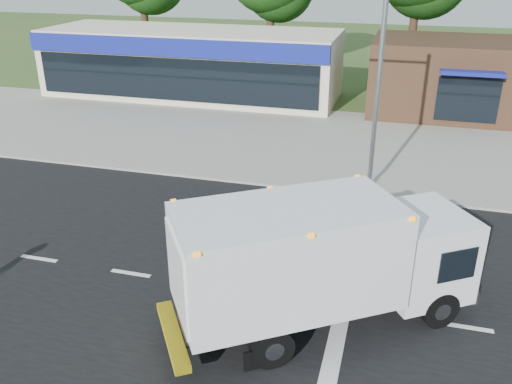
% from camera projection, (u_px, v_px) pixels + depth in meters
% --- Properties ---
extents(ground, '(120.00, 120.00, 0.00)m').
position_uv_depth(ground, '(232.00, 290.00, 14.58)').
color(ground, '#385123').
rests_on(ground, ground).
extents(road_asphalt, '(60.00, 14.00, 0.02)m').
position_uv_depth(road_asphalt, '(232.00, 290.00, 14.58)').
color(road_asphalt, black).
rests_on(road_asphalt, ground).
extents(sidewalk, '(60.00, 2.40, 0.12)m').
position_uv_depth(sidewalk, '(294.00, 176.00, 21.77)').
color(sidewalk, gray).
rests_on(sidewalk, ground).
extents(parking_apron, '(60.00, 9.00, 0.02)m').
position_uv_depth(parking_apron, '(318.00, 134.00, 26.89)').
color(parking_apron, gray).
rests_on(parking_apron, ground).
extents(lane_markings, '(55.20, 7.00, 0.01)m').
position_uv_depth(lane_markings, '(268.00, 329.00, 13.06)').
color(lane_markings, silver).
rests_on(lane_markings, road_asphalt).
extents(ems_box_truck, '(7.42, 6.00, 3.28)m').
position_uv_depth(ems_box_truck, '(320.00, 258.00, 12.48)').
color(ems_box_truck, black).
rests_on(ems_box_truck, ground).
extents(retail_strip_mall, '(18.00, 6.20, 4.00)m').
position_uv_depth(retail_strip_mall, '(191.00, 63.00, 33.49)').
color(retail_strip_mall, beige).
rests_on(retail_strip_mall, ground).
extents(brown_storefront, '(10.00, 6.70, 4.00)m').
position_uv_depth(brown_storefront, '(464.00, 78.00, 29.64)').
color(brown_storefront, '#382316').
rests_on(brown_storefront, ground).
extents(traffic_signal_pole, '(3.51, 0.25, 8.00)m').
position_uv_depth(traffic_signal_pole, '(361.00, 59.00, 18.69)').
color(traffic_signal_pole, gray).
rests_on(traffic_signal_pole, ground).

